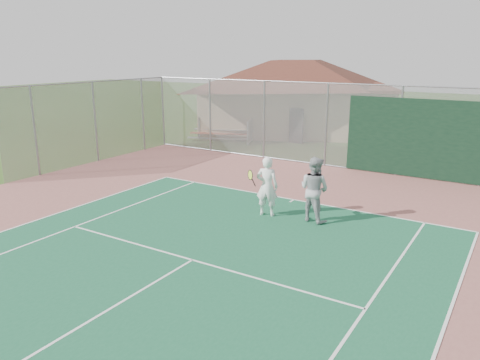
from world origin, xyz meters
name	(u,v)px	position (x,y,z in m)	size (l,w,h in m)	color
back_fence	(402,134)	(2.11, 16.98, 1.67)	(20.08, 0.11, 3.53)	gray
side_fence_left	(95,122)	(-10.00, 12.50, 1.75)	(0.08, 9.00, 3.50)	gray
clubhouse	(296,89)	(-6.09, 24.69, 2.58)	(14.00, 12.07, 5.09)	tan
bleachers	(226,128)	(-8.15, 20.12, 0.66)	(3.96, 3.03, 1.24)	#993E23
player_white_front	(267,187)	(-0.05, 10.08, 0.90)	(0.92, 0.70, 1.79)	white
player_grey_back	(314,190)	(1.32, 10.39, 0.94)	(1.05, 0.89, 1.88)	#9EA0A3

